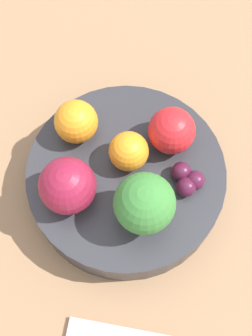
{
  "coord_description": "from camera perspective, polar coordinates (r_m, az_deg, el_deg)",
  "views": [
    {
      "loc": [
        0.17,
        0.03,
        0.5
      ],
      "look_at": [
        0.0,
        0.0,
        0.07
      ],
      "focal_mm": 50.0,
      "sensor_mm": 36.0,
      "label": 1
    }
  ],
  "objects": [
    {
      "name": "ground_plane",
      "position": [
        0.53,
        0.0,
        -3.06
      ],
      "size": [
        6.0,
        6.0,
        0.0
      ],
      "primitive_type": "plane",
      "color": "gray"
    },
    {
      "name": "broccoli",
      "position": [
        0.42,
        2.27,
        -4.37
      ],
      "size": [
        0.06,
        0.06,
        0.07
      ],
      "color": "#99C17A",
      "rests_on": "bowl"
    },
    {
      "name": "table_surface",
      "position": [
        0.52,
        0.0,
        -2.7
      ],
      "size": [
        1.2,
        1.2,
        0.02
      ],
      "color": "#936D4C",
      "rests_on": "ground_plane"
    },
    {
      "name": "apple_red",
      "position": [
        0.44,
        -7.15,
        -2.16
      ],
      "size": [
        0.05,
        0.05,
        0.05
      ],
      "color": "maroon",
      "rests_on": "bowl"
    },
    {
      "name": "grape_cluster",
      "position": [
        0.46,
        7.52,
        -1.28
      ],
      "size": [
        0.03,
        0.03,
        0.02
      ],
      "color": "#47142D",
      "rests_on": "bowl"
    },
    {
      "name": "orange_back",
      "position": [
        0.46,
        -0.27,
        2.15
      ],
      "size": [
        0.04,
        0.04,
        0.04
      ],
      "color": "orange",
      "rests_on": "bowl"
    },
    {
      "name": "apple_green",
      "position": [
        0.46,
        5.6,
        4.55
      ],
      "size": [
        0.05,
        0.05,
        0.05
      ],
      "color": "red",
      "rests_on": "bowl"
    },
    {
      "name": "orange_front",
      "position": [
        0.47,
        -6.1,
        5.63
      ],
      "size": [
        0.04,
        0.04,
        0.04
      ],
      "color": "orange",
      "rests_on": "bowl"
    },
    {
      "name": "bowl",
      "position": [
        0.49,
        0.0,
        -1.43
      ],
      "size": [
        0.2,
        0.2,
        0.04
      ],
      "color": "#2D2D33",
      "rests_on": "table_surface"
    }
  ]
}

